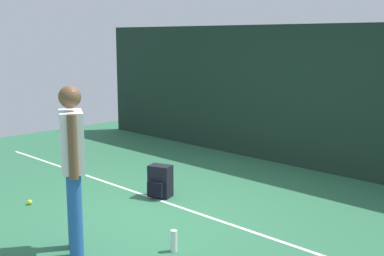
% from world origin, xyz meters
% --- Properties ---
extents(ground_plane, '(12.00, 12.00, 0.00)m').
position_xyz_m(ground_plane, '(0.00, 0.00, 0.00)').
color(ground_plane, '#2D6B47').
extents(back_fence, '(10.00, 0.10, 2.36)m').
position_xyz_m(back_fence, '(0.00, 3.00, 1.18)').
color(back_fence, '#192D23').
rests_on(back_fence, ground).
extents(court_line, '(9.00, 0.05, 0.00)m').
position_xyz_m(court_line, '(0.00, 0.15, 0.00)').
color(court_line, white).
rests_on(court_line, ground).
extents(tennis_player, '(0.47, 0.39, 1.70)m').
position_xyz_m(tennis_player, '(0.27, -1.54, 0.97)').
color(tennis_player, '#2659A5').
rests_on(tennis_player, ground).
extents(backpack, '(0.35, 0.35, 0.44)m').
position_xyz_m(backpack, '(-0.47, 0.25, 0.21)').
color(backpack, black).
rests_on(backpack, ground).
extents(tennis_ball_near_player, '(0.07, 0.07, 0.07)m').
position_xyz_m(tennis_ball_near_player, '(-1.43, -1.17, 0.03)').
color(tennis_ball_near_player, '#CCE033').
rests_on(tennis_ball_near_player, ground).
extents(water_bottle, '(0.07, 0.07, 0.22)m').
position_xyz_m(water_bottle, '(0.96, -0.83, 0.11)').
color(water_bottle, white).
rests_on(water_bottle, ground).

